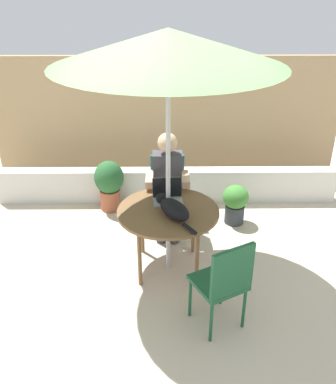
{
  "coord_description": "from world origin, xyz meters",
  "views": [
    {
      "loc": [
        -0.04,
        -3.63,
        2.78
      ],
      "look_at": [
        0.0,
        0.1,
        0.85
      ],
      "focal_mm": 39.42,
      "sensor_mm": 36.0,
      "label": 1
    }
  ],
  "objects_px": {
    "chair_occupied": "(167,187)",
    "laptop": "(168,194)",
    "chair_empty": "(224,280)",
    "person_seated": "(167,180)",
    "patio_table": "(168,215)",
    "patio_umbrella": "(168,48)",
    "cat": "(173,209)",
    "potted_plant_near_fence": "(235,202)",
    "potted_plant_by_chair": "(109,183)"
  },
  "relations": [
    {
      "from": "patio_umbrella",
      "to": "laptop",
      "type": "relative_size",
      "value": 7.4
    },
    {
      "from": "chair_occupied",
      "to": "patio_umbrella",
      "type": "bearing_deg",
      "value": -90.0
    },
    {
      "from": "chair_empty",
      "to": "cat",
      "type": "bearing_deg",
      "value": 118.8
    },
    {
      "from": "chair_empty",
      "to": "person_seated",
      "type": "bearing_deg",
      "value": 106.34
    },
    {
      "from": "chair_occupied",
      "to": "laptop",
      "type": "xyz_separation_m",
      "value": [
        -0.0,
        -0.63,
        0.23
      ]
    },
    {
      "from": "patio_table",
      "to": "cat",
      "type": "bearing_deg",
      "value": -68.92
    },
    {
      "from": "cat",
      "to": "potted_plant_by_chair",
      "type": "xyz_separation_m",
      "value": [
        -0.79,
        1.38,
        -0.4
      ]
    },
    {
      "from": "potted_plant_by_chair",
      "to": "patio_table",
      "type": "bearing_deg",
      "value": -59.38
    },
    {
      "from": "person_seated",
      "to": "laptop",
      "type": "distance_m",
      "value": 0.48
    },
    {
      "from": "patio_umbrella",
      "to": "chair_occupied",
      "type": "relative_size",
      "value": 2.68
    },
    {
      "from": "chair_empty",
      "to": "potted_plant_by_chair",
      "type": "bearing_deg",
      "value": 119.5
    },
    {
      "from": "chair_empty",
      "to": "person_seated",
      "type": "xyz_separation_m",
      "value": [
        -0.46,
        1.57,
        0.17
      ]
    },
    {
      "from": "chair_occupied",
      "to": "cat",
      "type": "bearing_deg",
      "value": -87.34
    },
    {
      "from": "potted_plant_near_fence",
      "to": "patio_umbrella",
      "type": "bearing_deg",
      "value": -132.66
    },
    {
      "from": "patio_umbrella",
      "to": "potted_plant_near_fence",
      "type": "distance_m",
      "value": 2.32
    },
    {
      "from": "chair_empty",
      "to": "person_seated",
      "type": "distance_m",
      "value": 1.64
    },
    {
      "from": "patio_table",
      "to": "cat",
      "type": "relative_size",
      "value": 1.77
    },
    {
      "from": "patio_table",
      "to": "patio_umbrella",
      "type": "xyz_separation_m",
      "value": [
        0.0,
        0.0,
        1.6
      ]
    },
    {
      "from": "patio_umbrella",
      "to": "potted_plant_near_fence",
      "type": "bearing_deg",
      "value": 47.34
    },
    {
      "from": "patio_table",
      "to": "potted_plant_near_fence",
      "type": "xyz_separation_m",
      "value": [
        0.84,
        0.91,
        -0.36
      ]
    },
    {
      "from": "patio_umbrella",
      "to": "potted_plant_near_fence",
      "type": "xyz_separation_m",
      "value": [
        0.84,
        0.91,
        -1.96
      ]
    },
    {
      "from": "patio_table",
      "to": "chair_empty",
      "type": "relative_size",
      "value": 1.14
    },
    {
      "from": "patio_table",
      "to": "potted_plant_by_chair",
      "type": "relative_size",
      "value": 1.5
    },
    {
      "from": "chair_occupied",
      "to": "person_seated",
      "type": "distance_m",
      "value": 0.23
    },
    {
      "from": "cat",
      "to": "chair_empty",
      "type": "bearing_deg",
      "value": -61.2
    },
    {
      "from": "chair_occupied",
      "to": "chair_empty",
      "type": "relative_size",
      "value": 1.0
    },
    {
      "from": "patio_table",
      "to": "cat",
      "type": "distance_m",
      "value": 0.19
    },
    {
      "from": "chair_empty",
      "to": "laptop",
      "type": "height_order",
      "value": "laptop"
    },
    {
      "from": "chair_occupied",
      "to": "cat",
      "type": "distance_m",
      "value": 1.0
    },
    {
      "from": "cat",
      "to": "potted_plant_near_fence",
      "type": "relative_size",
      "value": 1.14
    },
    {
      "from": "person_seated",
      "to": "laptop",
      "type": "bearing_deg",
      "value": -90.47
    },
    {
      "from": "patio_table",
      "to": "patio_umbrella",
      "type": "distance_m",
      "value": 1.6
    },
    {
      "from": "person_seated",
      "to": "cat",
      "type": "distance_m",
      "value": 0.82
    },
    {
      "from": "cat",
      "to": "potted_plant_by_chair",
      "type": "height_order",
      "value": "cat"
    },
    {
      "from": "patio_umbrella",
      "to": "cat",
      "type": "height_order",
      "value": "patio_umbrella"
    },
    {
      "from": "laptop",
      "to": "cat",
      "type": "relative_size",
      "value": 0.56
    },
    {
      "from": "chair_empty",
      "to": "cat",
      "type": "distance_m",
      "value": 0.9
    },
    {
      "from": "cat",
      "to": "potted_plant_near_fence",
      "type": "distance_m",
      "value": 1.39
    },
    {
      "from": "laptop",
      "to": "potted_plant_by_chair",
      "type": "distance_m",
      "value": 1.34
    },
    {
      "from": "chair_empty",
      "to": "potted_plant_near_fence",
      "type": "relative_size",
      "value": 1.78
    },
    {
      "from": "cat",
      "to": "patio_umbrella",
      "type": "bearing_deg",
      "value": 111.08
    },
    {
      "from": "chair_occupied",
      "to": "potted_plant_by_chair",
      "type": "bearing_deg",
      "value": 151.15
    },
    {
      "from": "person_seated",
      "to": "cat",
      "type": "bearing_deg",
      "value": -86.82
    },
    {
      "from": "cat",
      "to": "chair_occupied",
      "type": "bearing_deg",
      "value": 92.66
    },
    {
      "from": "patio_table",
      "to": "cat",
      "type": "xyz_separation_m",
      "value": [
        0.05,
        -0.12,
        0.14
      ]
    },
    {
      "from": "chair_occupied",
      "to": "laptop",
      "type": "distance_m",
      "value": 0.67
    },
    {
      "from": "potted_plant_near_fence",
      "to": "person_seated",
      "type": "bearing_deg",
      "value": -165.67
    },
    {
      "from": "person_seated",
      "to": "potted_plant_by_chair",
      "type": "height_order",
      "value": "person_seated"
    },
    {
      "from": "patio_umbrella",
      "to": "chair_empty",
      "type": "bearing_deg",
      "value": -62.18
    },
    {
      "from": "person_seated",
      "to": "potted_plant_near_fence",
      "type": "relative_size",
      "value": 2.45
    }
  ]
}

